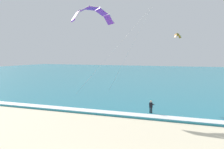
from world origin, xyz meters
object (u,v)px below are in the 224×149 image
object	(u,v)px
surfboard	(151,114)
kitesurfer	(151,107)
kite_distant	(177,35)
kite_primary	(93,13)

from	to	relation	value
surfboard	kitesurfer	distance (m)	0.91
kitesurfer	kite_distant	distance (m)	42.88
kitesurfer	surfboard	bearing A→B (deg)	-104.62
surfboard	kite_primary	world-z (taller)	kite_primary
kitesurfer	kite_primary	size ratio (longest dim) A/B	0.13
surfboard	kite_primary	bearing A→B (deg)	147.61
kite_distant	kite_primary	bearing A→B (deg)	-103.35
surfboard	kite_primary	distance (m)	18.41
surfboard	kitesurfer	xyz separation A→B (m)	(0.00, 0.02, 0.91)
surfboard	kitesurfer	bearing A→B (deg)	75.38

